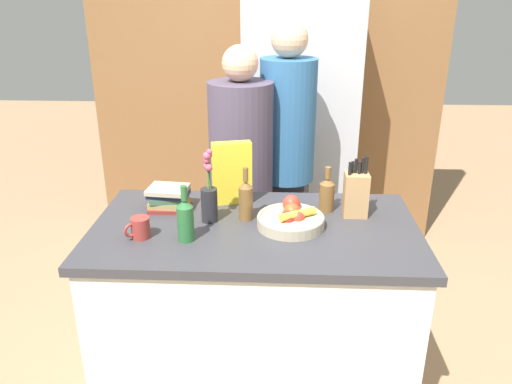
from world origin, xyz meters
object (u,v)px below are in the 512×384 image
Objects in this scene: coffee_mug at (140,228)px; bottle_oil at (185,219)px; bottle_vinegar at (327,194)px; refrigerator at (298,131)px; flower_vase at (209,197)px; fruit_bowl at (291,218)px; knife_block at (356,194)px; book_stack at (169,198)px; person_in_blue at (287,154)px; cereal_box at (232,173)px; bottle_wine at (246,199)px; person_at_sink at (241,176)px.

bottle_oil is (0.20, -0.01, 0.05)m from coffee_mug.
refrigerator is at bearing 94.02° from bottle_vinegar.
bottle_vinegar is at bearing 14.60° from flower_vase.
fruit_bowl is 1.37× the size of bottle_vinegar.
knife_block is 0.96m from coffee_mug.
fruit_bowl is 0.37m from flower_vase.
book_stack is 0.11× the size of person_in_blue.
flower_vase reaches higher than book_stack.
flower_vase is at bearing -172.06° from knife_block.
flower_vase is 0.89m from person_in_blue.
cereal_box reaches higher than knife_block.
coffee_mug is at bearing -163.78° from knife_block.
refrigerator reaches higher than bottle_oil.
fruit_bowl is at bearing -16.95° from bottle_wine.
person_in_blue reaches higher than bottle_oil.
bottle_oil reaches higher than book_stack.
person_at_sink is (-0.56, 0.54, -0.13)m from knife_block.
bottle_vinegar is at bearing 28.43° from bottle_oil.
cereal_box is at bearing 69.27° from flower_vase.
bottle_wine reaches higher than coffee_mug.
cereal_box is at bearing 18.42° from book_stack.
bottle_vinegar is at bearing 21.56° from coffee_mug.
knife_block reaches higher than bottle_oil.
flower_vase is at bearing 174.56° from fruit_bowl.
knife_block is 0.16× the size of person_in_blue.
bottle_vinegar reaches higher than coffee_mug.
knife_block is at bearing 7.94° from flower_vase.
flower_vase is 1.37× the size of bottle_wine.
bottle_oil is (-0.43, -0.15, 0.06)m from fruit_bowl.
bottle_vinegar is (0.53, 0.14, -0.03)m from flower_vase.
bottle_wine is at bearing 163.05° from fruit_bowl.
cereal_box is 0.18× the size of person_at_sink.
cereal_box is (-0.36, -1.21, 0.12)m from refrigerator.
coffee_mug is 0.41× the size of bottle_oil.
bottle_oil is at bearing -110.90° from cereal_box.
bottle_vinegar is at bearing -62.91° from person_in_blue.
coffee_mug is (-0.35, -0.39, -0.11)m from cereal_box.
bottle_wine is at bearing 25.53° from coffee_mug.
refrigerator is 1.18× the size of person_at_sink.
person_in_blue is at bearing 76.28° from bottle_wine.
coffee_mug is 0.06× the size of person_in_blue.
book_stack is 0.93× the size of bottle_vinegar.
book_stack is 0.74m from bottle_vinegar.
coffee_mug is at bearing 176.83° from bottle_oil.
refrigerator is at bearing 72.42° from bottle_oil.
bottle_vinegar reaches higher than fruit_bowl.
person_at_sink is at bearing 59.60° from book_stack.
book_stack reaches higher than coffee_mug.
cereal_box is 1.23× the size of bottle_wine.
cereal_box is 3.06× the size of coffee_mug.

